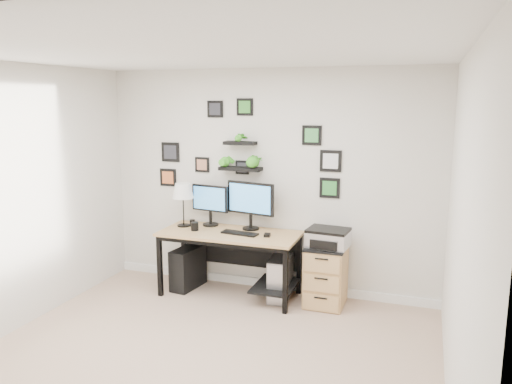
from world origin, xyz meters
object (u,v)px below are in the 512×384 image
at_px(desk, 234,242).
at_px(mug, 195,226).
at_px(table_lamp, 183,192).
at_px(printer, 328,238).
at_px(monitor_right, 250,202).
at_px(pc_tower_black, 188,268).
at_px(monitor_left, 210,202).
at_px(pc_tower_grey, 280,278).
at_px(file_cabinet, 326,275).

height_order(desk, mug, mug).
distance_m(table_lamp, printer, 1.80).
distance_m(monitor_right, table_lamp, 0.82).
xyz_separation_m(table_lamp, pc_tower_black, (0.06, -0.04, -0.92)).
xyz_separation_m(monitor_left, pc_tower_grey, (0.92, -0.13, -0.80)).
distance_m(mug, file_cabinet, 1.59).
xyz_separation_m(mug, file_cabinet, (1.52, 0.15, -0.46)).
xyz_separation_m(table_lamp, mug, (0.22, -0.15, -0.37)).
height_order(monitor_left, file_cabinet, monitor_left).
distance_m(desk, pc_tower_black, 0.71).
bearing_deg(file_cabinet, monitor_left, 175.24).
distance_m(pc_tower_grey, file_cabinet, 0.53).
relative_size(monitor_left, mug, 4.99).
relative_size(mug, pc_tower_grey, 0.20).
bearing_deg(pc_tower_grey, file_cabinet, 1.38).
relative_size(table_lamp, pc_tower_grey, 1.03).
height_order(monitor_right, printer, monitor_right).
bearing_deg(mug, monitor_right, 23.08).
bearing_deg(pc_tower_grey, desk, -175.26).
bearing_deg(printer, pc_tower_grey, 178.68).
bearing_deg(monitor_left, printer, -5.67).
relative_size(table_lamp, file_cabinet, 0.78).
height_order(desk, pc_tower_black, desk).
xyz_separation_m(pc_tower_black, pc_tower_grey, (1.15, 0.04, -0.00)).
bearing_deg(desk, pc_tower_grey, 4.74).
relative_size(mug, pc_tower_black, 0.20).
xyz_separation_m(desk, table_lamp, (-0.66, 0.05, 0.54)).
bearing_deg(mug, table_lamp, 146.07).
height_order(pc_tower_grey, file_cabinet, file_cabinet).
relative_size(pc_tower_grey, printer, 1.08).
distance_m(monitor_right, mug, 0.71).
bearing_deg(monitor_left, table_lamp, -156.60).
bearing_deg(printer, monitor_right, 172.27).
relative_size(monitor_right, printer, 1.28).
xyz_separation_m(pc_tower_black, printer, (1.69, 0.02, 0.52)).
bearing_deg(monitor_left, pc_tower_grey, -8.17).
distance_m(table_lamp, mug, 0.45).
bearing_deg(table_lamp, printer, -0.62).
bearing_deg(printer, pc_tower_black, -179.16).
distance_m(desk, mug, 0.49).
relative_size(pc_tower_grey, file_cabinet, 0.75).
bearing_deg(table_lamp, desk, -4.50).
distance_m(desk, file_cabinet, 1.11).
distance_m(monitor_left, pc_tower_black, 0.84).
xyz_separation_m(mug, printer, (1.54, 0.13, -0.03)).
distance_m(pc_tower_black, file_cabinet, 1.67).
bearing_deg(monitor_left, desk, -25.53).
bearing_deg(monitor_left, monitor_right, -1.92).
height_order(monitor_left, monitor_right, monitor_right).
distance_m(mug, pc_tower_grey, 1.15).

